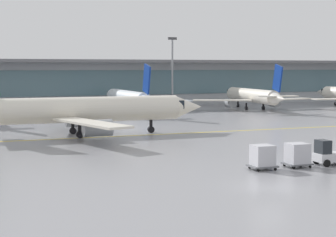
% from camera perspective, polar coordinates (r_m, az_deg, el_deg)
% --- Properties ---
extents(ground_plane, '(400.00, 400.00, 0.00)m').
position_cam_1_polar(ground_plane, '(37.86, 10.35, -6.98)').
color(ground_plane, gray).
extents(taxiway_centreline_stripe, '(110.00, 0.40, 0.01)m').
position_cam_1_polar(taxiway_centreline_stripe, '(63.99, -7.56, -1.93)').
color(taxiway_centreline_stripe, yellow).
rests_on(taxiway_centreline_stripe, ground_plane).
extents(terminal_concourse, '(185.46, 11.00, 9.60)m').
position_cam_1_polar(terminal_concourse, '(113.92, -11.14, 3.63)').
color(terminal_concourse, '#9EA3A8').
rests_on(terminal_concourse, ground_plane).
extents(gate_airplane_3, '(24.26, 25.99, 8.64)m').
position_cam_1_polar(gate_airplane_3, '(97.29, -4.16, 2.08)').
color(gate_airplane_3, white).
rests_on(gate_airplane_3, ground_plane).
extents(gate_airplane_4, '(24.16, 26.09, 8.64)m').
position_cam_1_polar(gate_airplane_4, '(106.42, 8.70, 2.31)').
color(gate_airplane_4, silver).
rests_on(gate_airplane_4, ground_plane).
extents(taxiing_regional_jet, '(29.82, 27.83, 9.91)m').
position_cam_1_polar(taxiing_regional_jet, '(65.54, -8.32, 0.84)').
color(taxiing_regional_jet, silver).
rests_on(taxiing_regional_jet, ground_plane).
extents(baggage_tug, '(2.63, 1.68, 2.10)m').
position_cam_1_polar(baggage_tug, '(47.25, 16.22, -3.57)').
color(baggage_tug, silver).
rests_on(baggage_tug, ground_plane).
extents(cargo_dolly_lead, '(2.14, 1.65, 1.94)m').
position_cam_1_polar(cargo_dolly_lead, '(45.59, 13.22, -3.61)').
color(cargo_dolly_lead, '#595B60').
rests_on(cargo_dolly_lead, ground_plane).
extents(cargo_dolly_trailing, '(2.14, 1.65, 1.94)m').
position_cam_1_polar(cargo_dolly_trailing, '(43.98, 9.74, -3.87)').
color(cargo_dolly_trailing, '#595B60').
rests_on(cargo_dolly_trailing, ground_plane).
extents(apron_light_mast_2, '(1.80, 0.36, 14.01)m').
position_cam_1_polar(apron_light_mast_2, '(110.53, 0.45, 5.12)').
color(apron_light_mast_2, gray).
rests_on(apron_light_mast_2, ground_plane).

